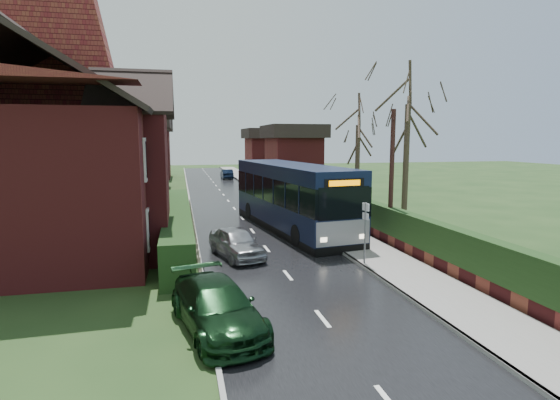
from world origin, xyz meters
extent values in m
plane|color=#334B20|center=(0.00, 0.00, 0.00)|extent=(140.00, 140.00, 0.00)
cube|color=black|center=(0.00, 10.00, 0.01)|extent=(6.00, 100.00, 0.02)
cube|color=slate|center=(4.25, 10.00, 0.07)|extent=(2.50, 100.00, 0.14)
cube|color=gray|center=(3.05, 10.00, 0.07)|extent=(0.12, 100.00, 0.14)
cube|color=gray|center=(-3.05, 10.00, 0.05)|extent=(0.12, 100.00, 0.10)
cube|color=#1A3213|center=(-3.90, 5.00, 0.80)|extent=(1.20, 16.00, 1.60)
cube|color=maroon|center=(5.80, 10.00, 0.30)|extent=(0.30, 50.00, 0.60)
cube|color=#1A3213|center=(5.80, 10.00, 1.20)|extent=(0.60, 50.00, 1.20)
cube|color=maroon|center=(-9.00, 5.00, 3.00)|extent=(8.00, 14.00, 6.00)
cube|color=maroon|center=(-5.50, 2.00, 3.00)|extent=(2.50, 4.00, 6.00)
cube|color=brown|center=(-8.00, 9.00, 9.20)|extent=(0.90, 1.40, 2.20)
cube|color=silver|center=(-4.95, 0.00, 1.60)|extent=(0.08, 1.20, 1.60)
cube|color=black|center=(-4.92, 0.00, 1.60)|extent=(0.03, 0.95, 1.35)
cube|color=silver|center=(-4.95, 0.00, 4.20)|extent=(0.08, 1.20, 1.60)
cube|color=black|center=(-4.92, 0.00, 4.20)|extent=(0.03, 0.95, 1.35)
cube|color=silver|center=(-4.95, 4.00, 1.60)|extent=(0.08, 1.20, 1.60)
cube|color=black|center=(-4.92, 4.00, 1.60)|extent=(0.03, 0.95, 1.35)
cube|color=silver|center=(-4.95, 4.00, 4.20)|extent=(0.08, 1.20, 1.60)
cube|color=black|center=(-4.92, 4.00, 4.20)|extent=(0.03, 0.95, 1.35)
cube|color=silver|center=(-4.95, 8.00, 1.60)|extent=(0.08, 1.20, 1.60)
cube|color=black|center=(-4.92, 8.00, 1.60)|extent=(0.03, 0.95, 1.35)
cube|color=silver|center=(-4.95, 8.00, 4.20)|extent=(0.08, 1.20, 1.60)
cube|color=black|center=(-4.92, 8.00, 4.20)|extent=(0.03, 0.95, 1.35)
cube|color=silver|center=(-4.95, 10.50, 1.60)|extent=(0.08, 1.20, 1.60)
cube|color=black|center=(-4.92, 10.50, 1.60)|extent=(0.03, 0.95, 1.35)
cube|color=silver|center=(-4.95, 10.50, 4.20)|extent=(0.08, 1.20, 1.60)
cube|color=black|center=(-4.92, 10.50, 4.20)|extent=(0.03, 0.95, 1.35)
cube|color=black|center=(2.20, 6.13, 0.99)|extent=(4.29, 12.09, 1.23)
cube|color=black|center=(2.20, 6.13, 2.25)|extent=(4.31, 12.09, 1.29)
cube|color=black|center=(2.20, 6.13, 3.25)|extent=(4.29, 12.09, 0.71)
cube|color=black|center=(2.20, 6.13, 0.19)|extent=(4.29, 12.09, 0.38)
cube|color=gray|center=(3.01, 0.32, 0.97)|extent=(2.57, 0.47, 1.08)
cube|color=black|center=(3.01, 0.29, 2.26)|extent=(2.41, 0.41, 1.40)
cube|color=black|center=(3.01, 0.29, 3.12)|extent=(1.88, 0.34, 0.38)
cube|color=#FF8C00|center=(3.02, 0.25, 3.12)|extent=(1.47, 0.24, 0.24)
cube|color=black|center=(3.01, 0.31, 0.24)|extent=(2.63, 0.50, 0.32)
cube|color=#FFF2CC|center=(2.08, 0.13, 0.75)|extent=(0.31, 0.09, 0.19)
cube|color=#FFF2CC|center=(3.95, 0.39, 0.75)|extent=(0.31, 0.09, 0.19)
cylinder|color=black|center=(1.52, 2.21, 0.52)|extent=(0.44, 1.06, 1.03)
cylinder|color=black|center=(3.93, 2.54, 0.52)|extent=(0.44, 1.06, 1.03)
cylinder|color=black|center=(0.47, 9.71, 0.52)|extent=(0.44, 1.06, 1.03)
cylinder|color=black|center=(2.88, 10.05, 0.52)|extent=(0.44, 1.06, 1.03)
imported|color=#A7A8AC|center=(-1.50, 1.00, 0.63)|extent=(2.37, 3.96, 1.26)
imported|color=black|center=(-2.90, -6.00, 0.63)|extent=(2.64, 4.61, 1.26)
imported|color=black|center=(2.00, 38.01, 0.61)|extent=(1.34, 3.72, 1.22)
cylinder|color=slate|center=(3.20, -1.54, 1.27)|extent=(0.07, 0.07, 2.54)
cube|color=white|center=(3.20, -1.54, 2.36)|extent=(0.13, 0.38, 0.29)
cube|color=white|center=(3.20, -1.54, 2.00)|extent=(0.12, 0.35, 0.25)
cylinder|color=black|center=(5.80, 1.50, 3.15)|extent=(0.22, 0.22, 6.31)
cube|color=black|center=(5.80, 1.50, 5.86)|extent=(0.36, 0.78, 0.07)
cylinder|color=#3A2D22|center=(9.00, 5.99, 3.46)|extent=(0.33, 0.33, 6.92)
cylinder|color=#392B22|center=(7.95, 10.59, 2.95)|extent=(0.32, 0.32, 5.89)
cylinder|color=#392C22|center=(-8.51, 10.00, 3.69)|extent=(0.34, 0.34, 7.37)
camera|label=1|loc=(-3.72, -16.94, 4.94)|focal=28.00mm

